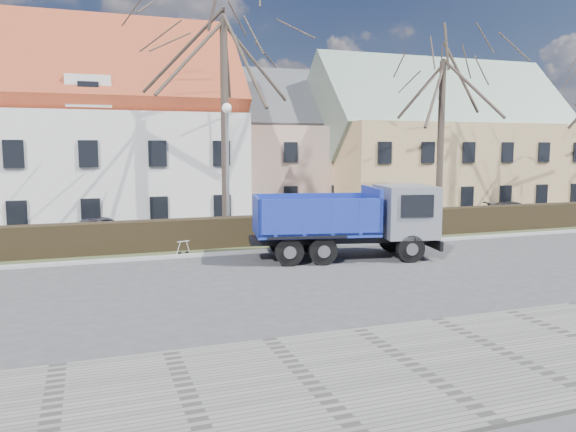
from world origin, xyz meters
name	(u,v)px	position (x,y,z in m)	size (l,w,h in m)	color
ground	(337,272)	(0.00, 0.00, 0.00)	(120.00, 120.00, 0.00)	#404042
sidewalk_near	(505,354)	(0.00, -8.50, 0.04)	(80.00, 5.00, 0.08)	gray
curb_far	(293,249)	(0.00, 4.60, 0.06)	(80.00, 0.30, 0.12)	#A6A5A5
grass_strip	(281,243)	(0.00, 6.20, 0.05)	(80.00, 3.00, 0.10)	#3B4627
hedge	(282,231)	(0.00, 6.00, 0.65)	(60.00, 0.90, 1.30)	black
building_pink	(271,153)	(4.00, 20.00, 4.00)	(10.80, 8.80, 8.00)	#C8A28D
building_yellow	(442,150)	(16.00, 17.00, 4.25)	(18.80, 10.80, 8.50)	tan
tree_1	(224,106)	(-2.00, 8.50, 6.33)	(9.20, 9.20, 12.65)	#3A3128
tree_2	(441,127)	(10.00, 8.50, 5.50)	(8.00, 8.00, 11.00)	#3A3128
dump_truck	(339,221)	(1.10, 2.31, 1.50)	(7.49, 2.78, 2.99)	navy
streetlight	(228,174)	(-2.25, 7.00, 3.22)	(0.50, 0.50, 6.44)	#9A9A9A
cart_frame	(178,248)	(-4.85, 4.84, 0.35)	(0.76, 0.44, 0.70)	silver
parked_car_a	(104,228)	(-7.57, 10.24, 0.59)	(1.38, 3.44, 1.17)	#302E39
parked_car_b	(515,210)	(16.81, 10.22, 0.53)	(1.48, 3.64, 1.06)	#26272C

